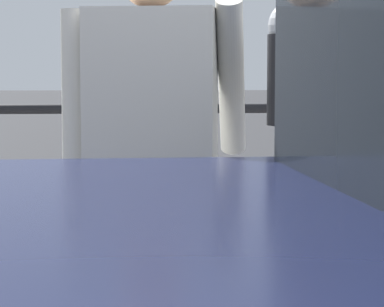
{
  "coord_description": "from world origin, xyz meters",
  "views": [
    {
      "loc": [
        -0.5,
        -2.35,
        1.33
      ],
      "look_at": [
        -0.25,
        0.32,
        1.09
      ],
      "focal_mm": 78.63,
      "sensor_mm": 36.0,
      "label": 1
    }
  ],
  "objects": [
    {
      "name": "background_railing",
      "position": [
        -0.0,
        3.04,
        0.85
      ],
      "size": [
        24.06,
        0.06,
        1.03
      ],
      "color": "black",
      "rests_on": "sidewalk_curb"
    },
    {
      "name": "pedestrian_at_meter",
      "position": [
        -0.37,
        0.45,
        1.06
      ],
      "size": [
        0.66,
        0.41,
        1.66
      ],
      "rotation": [
        0.0,
        0.0,
        -0.2
      ],
      "color": "#1E233F",
      "rests_on": "sidewalk_curb"
    },
    {
      "name": "parking_meter",
      "position": [
        0.08,
        0.36,
        1.17
      ],
      "size": [
        0.17,
        0.18,
        1.46
      ],
      "rotation": [
        0.0,
        0.0,
        3.23
      ],
      "color": "slate",
      "rests_on": "sidewalk_curb"
    }
  ]
}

